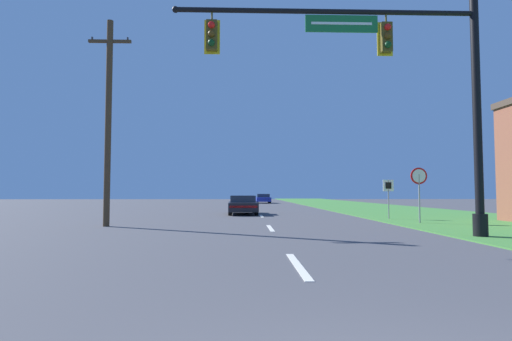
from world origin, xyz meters
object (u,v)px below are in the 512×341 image
at_px(far_car, 263,198).
at_px(signal_mast, 402,82).
at_px(car_ahead, 243,205).
at_px(stop_sign, 419,182).
at_px(route_sign_post, 388,190).
at_px(utility_pole_near, 108,118).

bearing_deg(far_car, signal_mast, -86.39).
bearing_deg(signal_mast, far_car, 93.61).
height_order(car_ahead, stop_sign, stop_sign).
height_order(stop_sign, route_sign_post, stop_sign).
xyz_separation_m(car_ahead, stop_sign, (8.03, -8.08, 1.26)).
distance_m(car_ahead, far_car, 26.34).
relative_size(far_car, stop_sign, 1.87).
bearing_deg(utility_pole_near, stop_sign, 4.29).
bearing_deg(route_sign_post, utility_pole_near, -164.30).
height_order(route_sign_post, utility_pole_near, utility_pole_near).
distance_m(signal_mast, car_ahead, 15.15).
bearing_deg(stop_sign, route_sign_post, 98.93).
bearing_deg(stop_sign, utility_pole_near, -175.71).
bearing_deg(far_car, utility_pole_near, -103.16).
relative_size(car_ahead, utility_pole_near, 0.51).
height_order(stop_sign, utility_pole_near, utility_pole_near).
xyz_separation_m(far_car, stop_sign, (5.44, -34.29, 1.26)).
relative_size(signal_mast, far_car, 2.12).
distance_m(far_car, route_sign_post, 31.99).
xyz_separation_m(car_ahead, route_sign_post, (7.61, -5.38, 0.92)).
xyz_separation_m(signal_mast, route_sign_post, (2.50, 8.20, -3.42)).
height_order(far_car, utility_pole_near, utility_pole_near).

